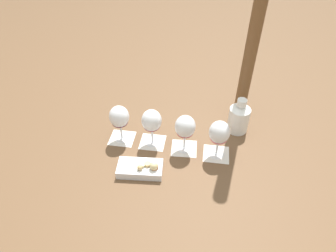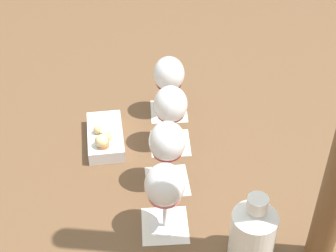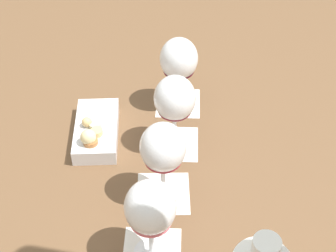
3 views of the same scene
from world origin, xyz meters
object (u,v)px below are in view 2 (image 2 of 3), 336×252
at_px(wine_glass_2, 171,107).
at_px(ceramic_vase, 253,232).
at_px(snack_dish, 105,137).
at_px(wine_glass_1, 167,144).
at_px(wine_glass_0, 165,187).
at_px(wine_glass_3, 169,76).

distance_m(wine_glass_2, ceramic_vase, 0.40).
xyz_separation_m(wine_glass_2, snack_dish, (-0.11, 0.14, -0.10)).
bearing_deg(snack_dish, wine_glass_2, -51.61).
height_order(wine_glass_1, wine_glass_2, same).
relative_size(wine_glass_0, wine_glass_2, 1.00).
height_order(wine_glass_3, snack_dish, wine_glass_3).
bearing_deg(wine_glass_2, snack_dish, 128.39).
distance_m(wine_glass_1, wine_glass_2, 0.14).
height_order(wine_glass_0, wine_glass_3, same).
relative_size(wine_glass_0, wine_glass_3, 1.00).
distance_m(wine_glass_3, snack_dish, 0.24).
bearing_deg(wine_glass_1, wine_glass_0, -142.85).
bearing_deg(wine_glass_2, ceramic_vase, -116.17).
bearing_deg(wine_glass_2, wine_glass_1, -143.98).
distance_m(wine_glass_0, wine_glass_1, 0.14).
height_order(wine_glass_1, snack_dish, wine_glass_1).
bearing_deg(wine_glass_1, wine_glass_3, 38.44).
bearing_deg(wine_glass_1, ceramic_vase, -102.28).
bearing_deg(ceramic_vase, wine_glass_2, 63.83).
height_order(wine_glass_0, ceramic_vase, wine_glass_0).
xyz_separation_m(wine_glass_0, wine_glass_1, (0.11, 0.08, -0.00)).
height_order(wine_glass_2, snack_dish, wine_glass_2).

